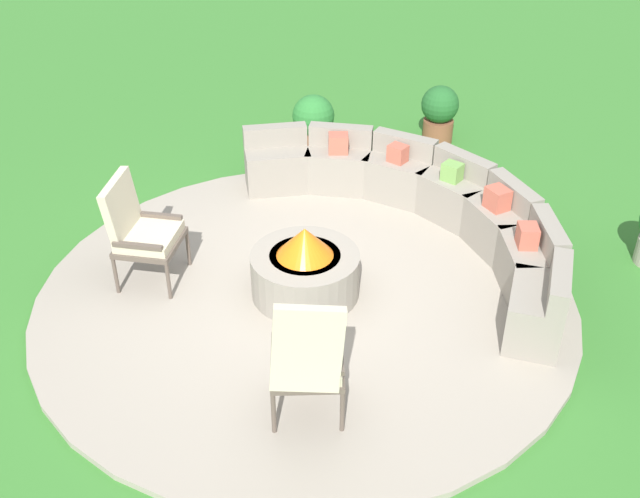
{
  "coord_description": "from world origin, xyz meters",
  "views": [
    {
      "loc": [
        3.95,
        -4.04,
        4.29
      ],
      "look_at": [
        0.0,
        0.2,
        0.45
      ],
      "focal_mm": 42.34,
      "sensor_mm": 36.0,
      "label": 1
    }
  ],
  "objects": [
    {
      "name": "potted_plant_0",
      "position": [
        -2.13,
        2.37,
        0.4
      ],
      "size": [
        0.53,
        0.53,
        0.72
      ],
      "color": "brown",
      "rests_on": "ground_plane"
    },
    {
      "name": "fire_pit",
      "position": [
        0.0,
        0.0,
        0.33
      ],
      "size": [
        1.0,
        1.0,
        0.7
      ],
      "color": "gray",
      "rests_on": "patio_circle"
    },
    {
      "name": "potted_plant_1",
      "position": [
        -1.09,
        3.63,
        0.41
      ],
      "size": [
        0.48,
        0.48,
        0.75
      ],
      "color": "brown",
      "rests_on": "ground_plane"
    },
    {
      "name": "lounge_chair_front_right",
      "position": [
        1.09,
        -1.11,
        0.63
      ],
      "size": [
        0.76,
        0.78,
        1.14
      ],
      "rotation": [
        0.0,
        0.0,
        7.06
      ],
      "color": "brown",
      "rests_on": "patio_circle"
    },
    {
      "name": "curved_stone_bench",
      "position": [
        0.17,
        1.62,
        0.36
      ],
      "size": [
        4.25,
        1.84,
        0.71
      ],
      "color": "gray",
      "rests_on": "patio_circle"
    },
    {
      "name": "patio_circle",
      "position": [
        0.0,
        0.0,
        0.03
      ],
      "size": [
        4.99,
        4.99,
        0.06
      ],
      "primitive_type": "cylinder",
      "color": "#9E9384",
      "rests_on": "ground_plane"
    },
    {
      "name": "lounge_chair_front_left",
      "position": [
        -1.29,
        -0.86,
        0.61
      ],
      "size": [
        0.78,
        0.8,
        1.05
      ],
      "rotation": [
        0.0,
        0.0,
        5.28
      ],
      "color": "brown",
      "rests_on": "patio_circle"
    },
    {
      "name": "ground_plane",
      "position": [
        0.0,
        0.0,
        0.0
      ],
      "size": [
        24.0,
        24.0,
        0.0
      ],
      "primitive_type": "plane",
      "color": "#387A2D"
    }
  ]
}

